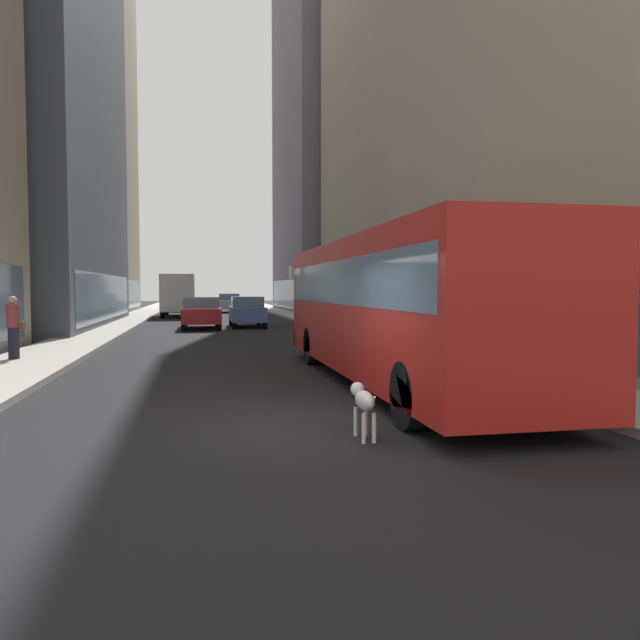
# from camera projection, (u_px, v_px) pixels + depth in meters

# --- Properties ---
(ground_plane) EXTENTS (120.00, 120.00, 0.00)m
(ground_plane) POSITION_uv_depth(u_px,v_px,m) (218.00, 317.00, 43.20)
(ground_plane) COLOR black
(sidewalk_left) EXTENTS (2.40, 110.00, 0.15)m
(sidewalk_left) POSITION_uv_depth(u_px,v_px,m) (135.00, 317.00, 42.08)
(sidewalk_left) COLOR #ADA89E
(sidewalk_left) RESTS_ON ground
(sidewalk_right) EXTENTS (2.40, 110.00, 0.15)m
(sidewalk_right) POSITION_uv_depth(u_px,v_px,m) (296.00, 315.00, 44.31)
(sidewalk_right) COLOR #ADA89E
(sidewalk_right) RESTS_ON ground
(building_left_far) EXTENTS (9.86, 15.12, 38.81)m
(building_left_far) POSITION_uv_depth(u_px,v_px,m) (67.00, 79.00, 49.86)
(building_left_far) COLOR #A0937F
(building_left_far) RESTS_ON ground
(building_right_far) EXTENTS (11.68, 18.04, 39.12)m
(building_right_far) POSITION_uv_depth(u_px,v_px,m) (350.00, 89.00, 52.94)
(building_right_far) COLOR slate
(building_right_far) RESTS_ON ground
(transit_bus) EXTENTS (2.78, 11.53, 3.05)m
(transit_bus) POSITION_uv_depth(u_px,v_px,m) (394.00, 301.00, 12.87)
(transit_bus) COLOR red
(transit_bus) RESTS_ON ground
(car_red_coupe) EXTENTS (1.92, 4.52, 1.62)m
(car_red_coupe) POSITION_uv_depth(u_px,v_px,m) (201.00, 312.00, 30.86)
(car_red_coupe) COLOR red
(car_red_coupe) RESTS_ON ground
(car_grey_wagon) EXTENTS (1.83, 4.11, 1.62)m
(car_grey_wagon) POSITION_uv_depth(u_px,v_px,m) (182.00, 302.00, 53.82)
(car_grey_wagon) COLOR slate
(car_grey_wagon) RESTS_ON ground
(car_blue_hatchback) EXTENTS (1.75, 4.00, 1.62)m
(car_blue_hatchback) POSITION_uv_depth(u_px,v_px,m) (247.00, 312.00, 32.09)
(car_blue_hatchback) COLOR #4C6BB7
(car_blue_hatchback) RESTS_ON ground
(car_silver_sedan) EXTENTS (1.86, 4.25, 1.62)m
(car_silver_sedan) POSITION_uv_depth(u_px,v_px,m) (229.00, 303.00, 52.24)
(car_silver_sedan) COLOR #B7BABF
(car_silver_sedan) RESTS_ON ground
(box_truck) EXTENTS (2.30, 7.50, 3.05)m
(box_truck) POSITION_uv_depth(u_px,v_px,m) (178.00, 294.00, 44.28)
(box_truck) COLOR #19519E
(box_truck) RESTS_ON ground
(dalmatian_dog) EXTENTS (0.22, 0.96, 0.72)m
(dalmatian_dog) POSITION_uv_depth(u_px,v_px,m) (363.00, 401.00, 8.17)
(dalmatian_dog) COLOR white
(dalmatian_dog) RESTS_ON ground
(pedestrian_with_handbag) EXTENTS (0.45, 0.34, 1.69)m
(pedestrian_with_handbag) POSITION_uv_depth(u_px,v_px,m) (14.00, 327.00, 16.16)
(pedestrian_with_handbag) COLOR #1E1E2D
(pedestrian_with_handbag) RESTS_ON sidewalk_left
(traffic_light_near) EXTENTS (0.24, 0.41, 3.40)m
(traffic_light_near) POSITION_uv_depth(u_px,v_px,m) (547.00, 267.00, 10.88)
(traffic_light_near) COLOR black
(traffic_light_near) RESTS_ON sidewalk_right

